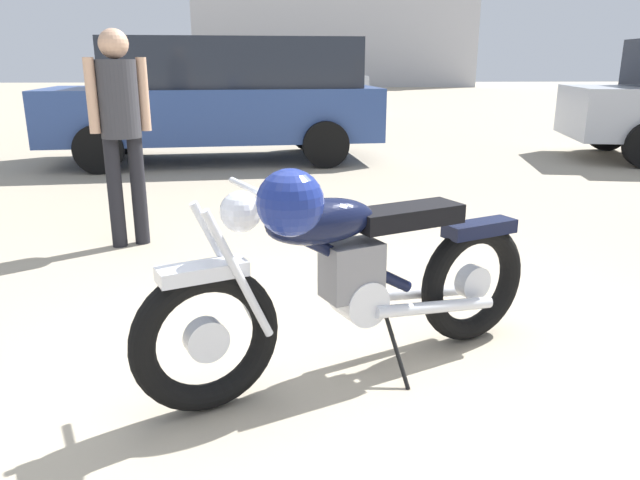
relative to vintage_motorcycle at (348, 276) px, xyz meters
name	(u,v)px	position (x,y,z in m)	size (l,w,h in m)	color
ground_plane	(327,368)	(-0.09, 0.06, -0.49)	(80.00, 80.00, 0.00)	tan
vintage_motorcycle	(348,276)	(0.00, 0.00, 0.00)	(1.93, 1.09, 1.07)	black
bystander	(120,117)	(-1.54, 2.19, 0.53)	(0.42, 0.30, 1.66)	black
red_hatchback_near	(288,83)	(-0.27, 14.47, 0.34)	(4.29, 2.10, 1.67)	black
dark_sedan_left	(193,85)	(-2.33, 11.20, 0.43)	(4.11, 2.27, 1.78)	black
white_estate_far	(222,96)	(-1.23, 6.51, 0.45)	(4.86, 2.33, 1.74)	black
industrial_building	(336,24)	(2.77, 37.27, 3.13)	(16.81, 12.24, 13.94)	#B2B2B7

